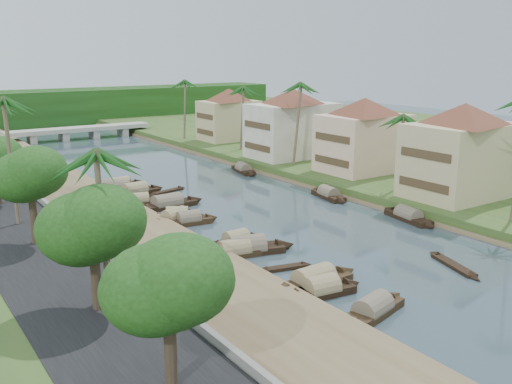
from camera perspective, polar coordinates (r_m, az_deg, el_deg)
ground at (r=55.19m, az=5.88°, el=-3.85°), size 220.00×220.00×0.00m
left_bank at (r=64.80m, az=-16.91°, el=-1.35°), size 10.00×180.00×0.80m
right_bank at (r=81.77m, az=7.08°, el=2.35°), size 16.00×180.00×1.20m
retaining_wall at (r=63.52m, az=-20.57°, el=-1.05°), size 0.40×180.00×1.10m
far_right_fill at (r=109.49m, az=21.86°, el=4.34°), size 60.00×220.00×1.15m
treeline at (r=144.71m, az=-20.71°, el=7.88°), size 120.00×14.00×8.00m
bridge at (r=118.08m, az=-17.29°, el=5.89°), size 28.00×4.00×2.40m
building_near at (r=66.15m, az=19.90°, el=4.03°), size 14.85×14.85×10.20m
building_mid at (r=77.21m, az=10.71°, el=5.71°), size 14.11×14.11×9.70m
building_far at (r=86.94m, az=3.69°, el=6.97°), size 15.59×15.59×10.20m
building_distant at (r=103.92m, az=-2.72°, el=7.81°), size 12.62×12.62×9.20m
sampan_0 at (r=38.47m, az=11.60°, el=-11.48°), size 7.82×3.39×2.05m
sampan_1 at (r=40.92m, az=6.58°, el=-9.69°), size 6.96×2.42×2.06m
sampan_2 at (r=42.29m, az=5.81°, el=-8.86°), size 8.73×2.21×2.28m
sampan_3 at (r=48.72m, az=-0.89°, el=-5.67°), size 9.02×4.21×2.36m
sampan_4 at (r=48.02m, az=-2.19°, el=-5.99°), size 7.57×2.70×2.12m
sampan_5 at (r=50.59m, az=-1.99°, el=-4.95°), size 6.26×1.95×2.01m
sampan_6 at (r=57.15m, az=-6.74°, el=-2.82°), size 6.57×2.34×1.96m
sampan_7 at (r=58.16m, az=-8.11°, el=-2.57°), size 7.46×3.81×2.00m
sampan_8 at (r=58.62m, az=-7.87°, el=-2.43°), size 6.38×4.67×2.05m
sampan_9 at (r=63.46m, az=-8.85°, el=-1.21°), size 9.20×2.16×2.30m
sampan_10 at (r=65.40m, az=-11.68°, el=-0.89°), size 6.79×3.05×1.89m
sampan_11 at (r=69.97m, az=-11.99°, el=0.06°), size 7.91×2.34×2.24m
sampan_12 at (r=72.41m, az=-13.70°, el=0.43°), size 9.12×6.41×2.27m
sampan_13 at (r=73.83m, az=-13.49°, el=0.69°), size 7.44×1.99×2.05m
sampan_14 at (r=60.09m, az=14.98°, el=-2.38°), size 2.65×8.13×1.97m
sampan_15 at (r=67.44m, az=7.26°, el=-0.27°), size 2.72×7.48×2.00m
sampan_16 at (r=81.38m, az=-1.27°, el=2.26°), size 3.08×7.97×1.95m
canoe_0 at (r=48.49m, az=19.14°, el=-6.97°), size 2.95×6.74×0.90m
canoe_1 at (r=45.38m, az=2.88°, el=-7.62°), size 4.80×1.81×0.77m
canoe_2 at (r=70.50m, az=-8.88°, el=0.04°), size 5.96×2.34×0.86m
palm_1 at (r=67.14m, az=14.42°, el=7.15°), size 3.20×3.20×9.94m
palm_2 at (r=79.47m, az=4.04°, el=10.50°), size 3.20×3.20×12.77m
palm_3 at (r=92.72m, az=-1.51°, el=10.23°), size 3.20×3.20×11.51m
palm_4 at (r=35.28m, az=-15.40°, el=3.44°), size 3.20×3.20×10.98m
palm_5 at (r=54.64m, az=-23.74°, el=8.16°), size 3.20×3.20×12.82m
palm_7 at (r=105.75m, az=-7.29°, el=10.80°), size 3.20×3.20×11.96m
tree_0 at (r=26.16m, az=-8.81°, el=-9.21°), size 5.00×5.00×7.23m
tree_1 at (r=35.08m, az=-16.07°, el=-3.29°), size 5.36×5.36×7.55m
tree_2 at (r=49.10m, az=-21.70°, el=1.55°), size 5.03×5.03×7.83m
tree_6 at (r=90.37m, az=6.07°, el=7.23°), size 3.98×3.98×7.03m
person_near at (r=45.57m, az=-6.17°, el=-5.46°), size 0.77×0.76×1.79m
person_far at (r=55.65m, az=-13.63°, el=-2.35°), size 0.79×0.64×1.52m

